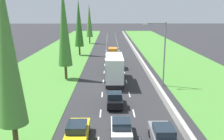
{
  "coord_description": "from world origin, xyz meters",
  "views": [
    {
      "loc": [
        -0.78,
        -3.27,
        10.48
      ],
      "look_at": [
        -0.36,
        40.39,
        0.05
      ],
      "focal_mm": 39.87,
      "sensor_mm": 36.0,
      "label": 1
    }
  ],
  "objects_px": {
    "grey_sedan_right_lane_second": "(163,136)",
    "poplar_tree_nearest": "(7,52)",
    "poplar_tree_third": "(79,23)",
    "white_hatchback_centre_lane_second": "(121,129)",
    "black_hatchback_centre_lane": "(115,99)",
    "teal_van_centre_lane": "(115,61)",
    "poplar_tree_fourth": "(89,21)",
    "orange_van_centre_lane": "(113,54)",
    "white_box_truck_centre_lane": "(114,68)",
    "poplar_tree_second": "(64,26)",
    "street_light_mast": "(162,50)",
    "yellow_sedan_left_lane": "(77,132)"
  },
  "relations": [
    {
      "from": "white_hatchback_centre_lane_second",
      "to": "grey_sedan_right_lane_second",
      "type": "bearing_deg",
      "value": -19.95
    },
    {
      "from": "black_hatchback_centre_lane",
      "to": "orange_van_centre_lane",
      "type": "height_order",
      "value": "orange_van_centre_lane"
    },
    {
      "from": "teal_van_centre_lane",
      "to": "yellow_sedan_left_lane",
      "type": "relative_size",
      "value": 1.09
    },
    {
      "from": "black_hatchback_centre_lane",
      "to": "poplar_tree_third",
      "type": "bearing_deg",
      "value": 103.26
    },
    {
      "from": "white_box_truck_centre_lane",
      "to": "yellow_sedan_left_lane",
      "type": "distance_m",
      "value": 17.67
    },
    {
      "from": "grey_sedan_right_lane_second",
      "to": "poplar_tree_third",
      "type": "distance_m",
      "value": 43.46
    },
    {
      "from": "poplar_tree_nearest",
      "to": "poplar_tree_fourth",
      "type": "height_order",
      "value": "poplar_tree_nearest"
    },
    {
      "from": "white_hatchback_centre_lane_second",
      "to": "poplar_tree_third",
      "type": "height_order",
      "value": "poplar_tree_third"
    },
    {
      "from": "white_box_truck_centre_lane",
      "to": "grey_sedan_right_lane_second",
      "type": "height_order",
      "value": "white_box_truck_centre_lane"
    },
    {
      "from": "poplar_tree_third",
      "to": "poplar_tree_fourth",
      "type": "xyz_separation_m",
      "value": [
        0.71,
        22.15,
        -0.23
      ]
    },
    {
      "from": "white_box_truck_centre_lane",
      "to": "poplar_tree_third",
      "type": "relative_size",
      "value": 0.71
    },
    {
      "from": "orange_van_centre_lane",
      "to": "poplar_tree_nearest",
      "type": "distance_m",
      "value": 36.46
    },
    {
      "from": "orange_van_centre_lane",
      "to": "poplar_tree_third",
      "type": "bearing_deg",
      "value": 138.73
    },
    {
      "from": "poplar_tree_fourth",
      "to": "yellow_sedan_left_lane",
      "type": "bearing_deg",
      "value": -86.49
    },
    {
      "from": "grey_sedan_right_lane_second",
      "to": "poplar_tree_third",
      "type": "relative_size",
      "value": 0.34
    },
    {
      "from": "grey_sedan_right_lane_second",
      "to": "street_light_mast",
      "type": "bearing_deg",
      "value": 79.29
    },
    {
      "from": "teal_van_centre_lane",
      "to": "street_light_mast",
      "type": "height_order",
      "value": "street_light_mast"
    },
    {
      "from": "black_hatchback_centre_lane",
      "to": "teal_van_centre_lane",
      "type": "distance_m",
      "value": 19.27
    },
    {
      "from": "teal_van_centre_lane",
      "to": "poplar_tree_nearest",
      "type": "distance_m",
      "value": 30.0
    },
    {
      "from": "yellow_sedan_left_lane",
      "to": "teal_van_centre_lane",
      "type": "bearing_deg",
      "value": 82.22
    },
    {
      "from": "grey_sedan_right_lane_second",
      "to": "poplar_tree_third",
      "type": "height_order",
      "value": "poplar_tree_third"
    },
    {
      "from": "poplar_tree_second",
      "to": "street_light_mast",
      "type": "relative_size",
      "value": 1.58
    },
    {
      "from": "poplar_tree_nearest",
      "to": "poplar_tree_second",
      "type": "bearing_deg",
      "value": 89.02
    },
    {
      "from": "yellow_sedan_left_lane",
      "to": "poplar_tree_second",
      "type": "height_order",
      "value": "poplar_tree_second"
    },
    {
      "from": "yellow_sedan_left_lane",
      "to": "white_box_truck_centre_lane",
      "type": "bearing_deg",
      "value": 79.09
    },
    {
      "from": "orange_van_centre_lane",
      "to": "street_light_mast",
      "type": "height_order",
      "value": "street_light_mast"
    },
    {
      "from": "black_hatchback_centre_lane",
      "to": "poplar_tree_nearest",
      "type": "relative_size",
      "value": 0.29
    },
    {
      "from": "poplar_tree_third",
      "to": "black_hatchback_centre_lane",
      "type": "bearing_deg",
      "value": -76.74
    },
    {
      "from": "poplar_tree_third",
      "to": "poplar_tree_fourth",
      "type": "height_order",
      "value": "poplar_tree_third"
    },
    {
      "from": "white_hatchback_centre_lane_second",
      "to": "yellow_sedan_left_lane",
      "type": "height_order",
      "value": "white_hatchback_centre_lane_second"
    },
    {
      "from": "yellow_sedan_left_lane",
      "to": "orange_van_centre_lane",
      "type": "bearing_deg",
      "value": 84.38
    },
    {
      "from": "poplar_tree_third",
      "to": "poplar_tree_fourth",
      "type": "distance_m",
      "value": 22.16
    },
    {
      "from": "white_hatchback_centre_lane_second",
      "to": "teal_van_centre_lane",
      "type": "relative_size",
      "value": 0.8
    },
    {
      "from": "grey_sedan_right_lane_second",
      "to": "poplar_tree_nearest",
      "type": "xyz_separation_m",
      "value": [
        -11.44,
        -0.6,
        6.86
      ]
    },
    {
      "from": "black_hatchback_centre_lane",
      "to": "poplar_tree_fourth",
      "type": "xyz_separation_m",
      "value": [
        -7.08,
        55.21,
        6.58
      ]
    },
    {
      "from": "teal_van_centre_lane",
      "to": "yellow_sedan_left_lane",
      "type": "xyz_separation_m",
      "value": [
        -3.68,
        -26.9,
        -0.59
      ]
    },
    {
      "from": "black_hatchback_centre_lane",
      "to": "poplar_tree_fourth",
      "type": "height_order",
      "value": "poplar_tree_fourth"
    },
    {
      "from": "white_hatchback_centre_lane_second",
      "to": "poplar_tree_second",
      "type": "distance_m",
      "value": 21.54
    },
    {
      "from": "poplar_tree_fourth",
      "to": "teal_van_centre_lane",
      "type": "bearing_deg",
      "value": -78.17
    },
    {
      "from": "poplar_tree_third",
      "to": "orange_van_centre_lane",
      "type": "bearing_deg",
      "value": -41.27
    },
    {
      "from": "teal_van_centre_lane",
      "to": "poplar_tree_nearest",
      "type": "relative_size",
      "value": 0.37
    },
    {
      "from": "white_box_truck_centre_lane",
      "to": "poplar_tree_second",
      "type": "height_order",
      "value": "poplar_tree_second"
    },
    {
      "from": "orange_van_centre_lane",
      "to": "poplar_tree_nearest",
      "type": "bearing_deg",
      "value": -102.65
    },
    {
      "from": "teal_van_centre_lane",
      "to": "white_hatchback_centre_lane_second",
      "type": "bearing_deg",
      "value": -90.13
    },
    {
      "from": "white_box_truck_centre_lane",
      "to": "orange_van_centre_lane",
      "type": "height_order",
      "value": "white_box_truck_centre_lane"
    },
    {
      "from": "white_box_truck_centre_lane",
      "to": "teal_van_centre_lane",
      "type": "xyz_separation_m",
      "value": [
        0.34,
        9.6,
        -0.78
      ]
    },
    {
      "from": "poplar_tree_second",
      "to": "black_hatchback_centre_lane",
      "type": "bearing_deg",
      "value": -57.35
    },
    {
      "from": "black_hatchback_centre_lane",
      "to": "white_box_truck_centre_lane",
      "type": "bearing_deg",
      "value": 89.37
    },
    {
      "from": "black_hatchback_centre_lane",
      "to": "poplar_tree_second",
      "type": "xyz_separation_m",
      "value": [
        -7.42,
        11.58,
        7.35
      ]
    },
    {
      "from": "grey_sedan_right_lane_second",
      "to": "poplar_tree_nearest",
      "type": "distance_m",
      "value": 13.35
    }
  ]
}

